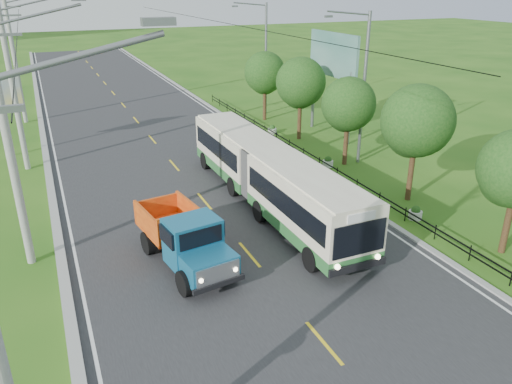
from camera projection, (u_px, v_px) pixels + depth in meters
ground at (324, 343)px, 15.63m from camera, size 240.00×240.00×0.00m
road at (166, 156)px, 32.53m from camera, size 14.00×120.00×0.02m
curb_left at (48, 170)px, 29.85m from camera, size 0.40×120.00×0.15m
curb_right at (266, 142)px, 35.15m from camera, size 0.30×120.00×0.10m
edge_line_left at (58, 170)px, 30.07m from camera, size 0.12×120.00×0.00m
edge_line_right at (259, 144)px, 34.98m from camera, size 0.12×120.00×0.00m
centre_dash at (324, 342)px, 15.62m from camera, size 0.12×2.20×0.00m
railing_right at (319, 163)px, 30.30m from camera, size 0.04×40.00×0.60m
pole_near at (9, 141)px, 18.22m from camera, size 3.51×0.32×10.00m
pole_mid at (13, 84)px, 28.36m from camera, size 3.51×0.32×10.00m
pole_far at (15, 58)px, 38.50m from camera, size 3.51×0.32×10.00m
tree_third at (416, 124)px, 24.60m from camera, size 3.60×3.62×6.00m
tree_fourth at (348, 107)px, 29.83m from camera, size 3.24×3.31×5.40m
tree_fifth at (300, 85)px, 34.80m from camera, size 3.48×3.52×5.80m
tree_back at (265, 75)px, 39.94m from camera, size 3.30×3.36×5.50m
streetlight_mid at (362, 84)px, 29.49m from camera, size 3.02×0.20×9.07m
streetlight_far at (264, 55)px, 41.32m from camera, size 3.02×0.20×9.07m
planter_near at (415, 213)px, 23.76m from camera, size 0.64×0.64×0.67m
planter_mid at (328, 162)px, 30.52m from camera, size 0.64×0.64×0.67m
planter_far at (272, 130)px, 37.28m from camera, size 0.64×0.64×0.67m
billboard_right at (333, 61)px, 35.00m from camera, size 0.24×6.00×7.30m
bus at (269, 173)px, 24.58m from camera, size 2.69×15.43×2.97m
dump_truck at (185, 235)px, 19.49m from camera, size 2.89×5.77×2.32m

